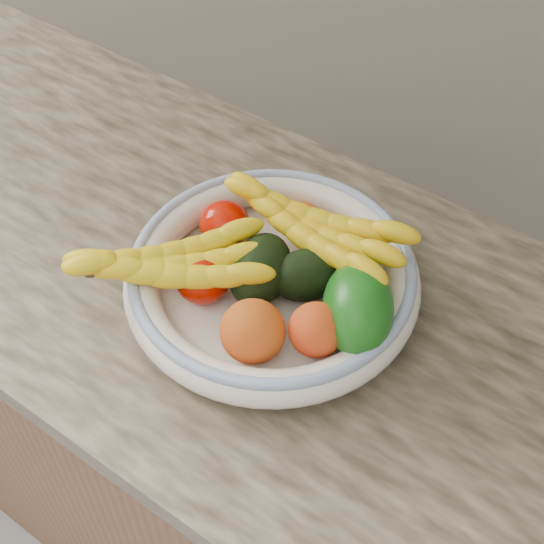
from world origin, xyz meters
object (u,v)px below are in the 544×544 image
(green_mango, at_px, (358,308))
(fruit_bowl, at_px, (272,278))
(banana_bunch_back, at_px, (311,231))
(banana_bunch_front, at_px, (170,267))

(green_mango, bearing_deg, fruit_bowl, 147.23)
(banana_bunch_back, bearing_deg, banana_bunch_front, -127.59)
(fruit_bowl, distance_m, green_mango, 0.13)
(banana_bunch_front, bearing_deg, banana_bunch_back, 7.47)
(fruit_bowl, bearing_deg, banana_bunch_back, 77.85)
(banana_bunch_front, bearing_deg, green_mango, -25.09)
(fruit_bowl, distance_m, banana_bunch_front, 0.13)
(fruit_bowl, xyz_separation_m, banana_bunch_back, (0.01, 0.07, 0.04))
(fruit_bowl, height_order, green_mango, green_mango)
(banana_bunch_back, distance_m, banana_bunch_front, 0.19)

